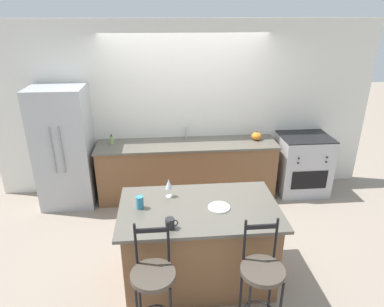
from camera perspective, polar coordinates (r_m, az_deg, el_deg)
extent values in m
plane|color=gray|center=(5.36, -0.48, -8.70)|extent=(18.00, 18.00, 0.00)
cube|color=silver|center=(5.46, -1.14, 7.38)|extent=(6.00, 0.07, 2.70)
cube|color=brown|center=(5.48, -0.82, -2.78)|extent=(2.75, 0.64, 0.87)
cube|color=#5B564C|center=(5.30, -0.85, 1.61)|extent=(2.79, 0.67, 0.03)
cube|color=black|center=(5.30, -0.85, 1.73)|extent=(0.56, 0.35, 0.01)
cylinder|color=#ADAFB5|center=(5.46, -1.03, 3.68)|extent=(0.02, 0.02, 0.22)
cylinder|color=#ADAFB5|center=(5.37, -0.99, 4.48)|extent=(0.02, 0.12, 0.02)
cube|color=brown|center=(3.85, 1.14, -14.99)|extent=(1.54, 0.88, 0.89)
cube|color=#5B564C|center=(3.59, 1.20, -9.15)|extent=(1.66, 1.00, 0.03)
cube|color=#ADAFB5|center=(5.44, -20.46, 0.96)|extent=(0.78, 0.68, 1.82)
cylinder|color=#939399|center=(5.11, -22.21, 0.39)|extent=(0.02, 0.02, 0.69)
cylinder|color=#939399|center=(5.08, -20.87, 0.44)|extent=(0.02, 0.02, 0.69)
cube|color=#B7B7BC|center=(5.87, 17.84, -1.73)|extent=(0.79, 0.67, 0.95)
cube|color=black|center=(5.63, 18.99, -4.22)|extent=(0.57, 0.01, 0.30)
cube|color=black|center=(5.69, 18.42, 2.70)|extent=(0.79, 0.67, 0.02)
cylinder|color=black|center=(5.39, 17.37, -0.80)|extent=(0.03, 0.02, 0.03)
cylinder|color=black|center=(5.57, 21.59, -0.61)|extent=(0.03, 0.02, 0.03)
cylinder|color=black|center=(5.42, 17.28, -1.53)|extent=(0.03, 0.02, 0.03)
cylinder|color=black|center=(5.60, 21.47, -1.32)|extent=(0.03, 0.02, 0.03)
cylinder|color=black|center=(3.48, -8.69, -22.49)|extent=(0.02, 0.02, 0.70)
cylinder|color=black|center=(3.47, -3.68, -22.38)|extent=(0.02, 0.02, 0.70)
cylinder|color=#4C4238|center=(3.12, -6.51, -19.51)|extent=(0.39, 0.39, 0.04)
cylinder|color=black|center=(3.09, -9.37, -14.65)|extent=(0.02, 0.02, 0.41)
cylinder|color=black|center=(3.08, -3.96, -14.51)|extent=(0.02, 0.02, 0.41)
cube|color=black|center=(3.00, -6.79, -12.60)|extent=(0.28, 0.02, 0.04)
cylinder|color=black|center=(3.52, 8.14, -21.90)|extent=(0.02, 0.02, 0.70)
cylinder|color=black|center=(3.58, 12.85, -21.31)|extent=(0.02, 0.02, 0.70)
cylinder|color=#4C4238|center=(3.20, 11.70, -18.61)|extent=(0.39, 0.39, 0.04)
cylinder|color=black|center=(3.12, 8.76, -14.08)|extent=(0.02, 0.02, 0.41)
cylinder|color=black|center=(3.20, 13.81, -13.56)|extent=(0.02, 0.02, 0.41)
cube|color=black|center=(3.08, 11.51, -11.86)|extent=(0.28, 0.02, 0.04)
cylinder|color=white|center=(3.57, 4.55, -8.93)|extent=(0.23, 0.23, 0.01)
torus|color=white|center=(3.57, 4.55, -8.85)|extent=(0.22, 0.22, 0.01)
cylinder|color=white|center=(3.77, -3.84, -7.11)|extent=(0.07, 0.07, 0.00)
cylinder|color=white|center=(3.75, -3.86, -6.46)|extent=(0.01, 0.01, 0.09)
cone|color=white|center=(3.70, -3.90, -5.07)|extent=(0.07, 0.07, 0.11)
cylinder|color=#232326|center=(3.25, -3.70, -11.55)|extent=(0.09, 0.09, 0.10)
torus|color=#232326|center=(3.25, -2.92, -11.49)|extent=(0.07, 0.01, 0.07)
cylinder|color=teal|center=(3.57, -8.67, -8.06)|extent=(0.08, 0.08, 0.13)
ellipsoid|color=orange|center=(5.50, 10.68, 2.88)|extent=(0.16, 0.16, 0.12)
cylinder|color=brown|center=(5.47, 10.74, 3.60)|extent=(0.02, 0.02, 0.02)
cylinder|color=#89B260|center=(5.37, -13.25, 2.18)|extent=(0.06, 0.06, 0.12)
cylinder|color=black|center=(5.35, -13.32, 2.95)|extent=(0.02, 0.02, 0.03)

